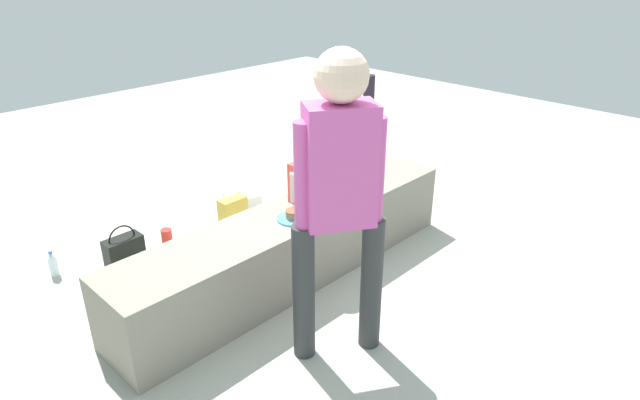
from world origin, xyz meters
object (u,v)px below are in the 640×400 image
(party_cup_red, at_px, (167,236))
(child_seated, at_px, (307,178))
(water_bottle_near_gift, at_px, (263,237))
(gift_bag, at_px, (233,214))
(handbag_black_leather, at_px, (124,250))
(cake_box_white, at_px, (242,200))
(water_bottle_far_side, at_px, (53,264))
(adult_standing, at_px, (340,185))
(cake_plate, at_px, (293,216))

(party_cup_red, bearing_deg, child_seated, -64.27)
(water_bottle_near_gift, distance_m, party_cup_red, 0.78)
(gift_bag, distance_m, handbag_black_leather, 0.91)
(cake_box_white, bearing_deg, child_seated, -105.31)
(water_bottle_far_side, bearing_deg, gift_bag, -15.40)
(child_seated, bearing_deg, party_cup_red, 115.73)
(adult_standing, xyz_separation_m, party_cup_red, (-0.03, 1.82, -0.99))
(gift_bag, bearing_deg, adult_standing, -106.64)
(water_bottle_near_gift, height_order, water_bottle_far_side, water_bottle_near_gift)
(water_bottle_near_gift, bearing_deg, gift_bag, 85.12)
(cake_plate, distance_m, gift_bag, 1.04)
(child_seated, distance_m, water_bottle_near_gift, 0.77)
(water_bottle_far_side, bearing_deg, party_cup_red, -11.20)
(cake_plate, height_order, gift_bag, cake_plate)
(gift_bag, height_order, party_cup_red, gift_bag)
(child_seated, relative_size, adult_standing, 0.28)
(water_bottle_far_side, bearing_deg, cake_box_white, -1.94)
(child_seated, xyz_separation_m, party_cup_red, (-0.52, 1.08, -0.66))
(adult_standing, distance_m, cake_plate, 0.89)
(water_bottle_near_gift, relative_size, cake_box_white, 0.88)
(water_bottle_far_side, height_order, party_cup_red, water_bottle_far_side)
(cake_box_white, distance_m, handbag_black_leather, 1.24)
(adult_standing, bearing_deg, handbag_black_leather, 103.21)
(adult_standing, height_order, water_bottle_far_side, adult_standing)
(water_bottle_near_gift, bearing_deg, cake_box_white, 63.15)
(gift_bag, relative_size, handbag_black_leather, 1.05)
(cake_plate, relative_size, gift_bag, 0.68)
(water_bottle_near_gift, xyz_separation_m, water_bottle_far_side, (-1.29, 0.78, -0.02))
(gift_bag, height_order, water_bottle_near_gift, gift_bag)
(water_bottle_far_side, bearing_deg, water_bottle_near_gift, -31.20)
(gift_bag, bearing_deg, water_bottle_near_gift, -94.88)
(child_seated, height_order, gift_bag, child_seated)
(cake_plate, height_order, party_cup_red, cake_plate)
(child_seated, relative_size, water_bottle_far_side, 2.45)
(party_cup_red, bearing_deg, water_bottle_far_side, 168.80)
(adult_standing, bearing_deg, water_bottle_near_gift, 69.52)
(cake_plate, distance_m, party_cup_red, 1.28)
(cake_plate, height_order, cake_box_white, cake_plate)
(cake_plate, relative_size, party_cup_red, 1.91)
(adult_standing, xyz_separation_m, gift_bag, (0.48, 1.61, -0.90))
(cake_plate, xyz_separation_m, party_cup_red, (-0.32, 1.15, -0.47))
(cake_box_white, xyz_separation_m, handbag_black_leather, (-1.23, -0.16, 0.05))
(water_bottle_near_gift, bearing_deg, water_bottle_far_side, 148.80)
(cake_plate, relative_size, water_bottle_far_side, 1.14)
(adult_standing, height_order, cake_plate, adult_standing)
(adult_standing, height_order, gift_bag, adult_standing)
(gift_bag, bearing_deg, cake_plate, -101.73)
(gift_bag, xyz_separation_m, cake_box_white, (0.33, 0.31, -0.09))
(water_bottle_far_side, height_order, cake_box_white, water_bottle_far_side)
(adult_standing, bearing_deg, cake_plate, 66.81)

